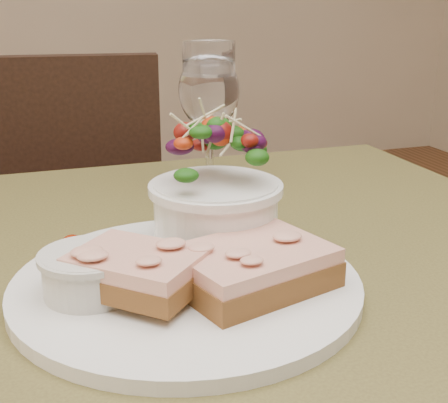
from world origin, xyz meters
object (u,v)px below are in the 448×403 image
object	(u,v)px
chair_far	(60,339)
ramekin	(90,271)
dinner_plate	(186,285)
salad_bowl	(216,185)
cafe_table	(215,365)
sandwich_front	(252,267)
sandwich_back	(137,270)
wine_glass	(209,96)

from	to	relation	value
chair_far	ramekin	bearing A→B (deg)	97.40
dinner_plate	salad_bowl	size ratio (longest dim) A/B	2.35
cafe_table	dinner_plate	bearing A→B (deg)	-137.36
chair_far	sandwich_front	size ratio (longest dim) A/B	6.20
cafe_table	salad_bowl	size ratio (longest dim) A/B	6.30
sandwich_back	salad_bowl	distance (m)	0.13
chair_far	sandwich_front	world-z (taller)	chair_far
dinner_plate	salad_bowl	xyz separation A→B (m)	(0.05, 0.07, 0.07)
sandwich_front	dinner_plate	bearing A→B (deg)	132.19
cafe_table	sandwich_front	size ratio (longest dim) A/B	5.51
chair_far	dinner_plate	distance (m)	0.88
sandwich_back	ramekin	world-z (taller)	sandwich_back
dinner_plate	wine_glass	distance (m)	0.31
wine_glass	ramekin	bearing A→B (deg)	-124.55
cafe_table	chair_far	bearing A→B (deg)	99.51
wine_glass	cafe_table	bearing A→B (deg)	-106.36
chair_far	sandwich_back	world-z (taller)	chair_far
cafe_table	chair_far	size ratio (longest dim) A/B	0.89
cafe_table	sandwich_back	distance (m)	0.17
chair_far	sandwich_back	xyz separation A→B (m)	(0.04, -0.76, 0.49)
ramekin	cafe_table	bearing A→B (deg)	16.61
cafe_table	salad_bowl	bearing A→B (deg)	69.77
dinner_plate	wine_glass	world-z (taller)	wine_glass
cafe_table	chair_far	distance (m)	0.81
salad_bowl	wine_glass	bearing A→B (deg)	74.36
cafe_table	wine_glass	world-z (taller)	wine_glass
ramekin	wine_glass	xyz separation A→B (m)	(0.18, 0.27, 0.09)
dinner_plate	ramekin	distance (m)	0.08
dinner_plate	ramekin	xyz separation A→B (m)	(-0.08, -0.00, 0.03)
dinner_plate	chair_far	bearing A→B (deg)	96.41
cafe_table	salad_bowl	xyz separation A→B (m)	(0.01, 0.04, 0.17)
sandwich_front	wine_glass	bearing A→B (deg)	63.03
dinner_plate	ramekin	size ratio (longest dim) A/B	3.96
sandwich_back	salad_bowl	bearing A→B (deg)	86.92
chair_far	salad_bowl	xyz separation A→B (m)	(0.13, -0.68, 0.53)
chair_far	salad_bowl	bearing A→B (deg)	108.21
cafe_table	ramekin	size ratio (longest dim) A/B	10.62
dinner_plate	cafe_table	bearing A→B (deg)	42.64
salad_bowl	wine_glass	distance (m)	0.21
cafe_table	sandwich_front	distance (m)	0.15
cafe_table	sandwich_back	world-z (taller)	sandwich_back
dinner_plate	sandwich_front	size ratio (longest dim) A/B	2.06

